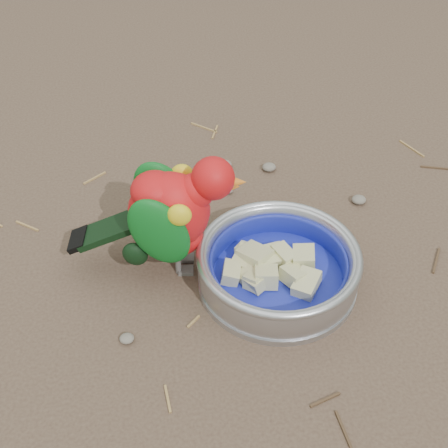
{
  "coord_description": "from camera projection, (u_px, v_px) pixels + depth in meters",
  "views": [
    {
      "loc": [
        -0.06,
        -0.59,
        0.65
      ],
      "look_at": [
        0.03,
        0.05,
        0.08
      ],
      "focal_mm": 50.0,
      "sensor_mm": 36.0,
      "label": 1
    }
  ],
  "objects": [
    {
      "name": "ground",
      "position": [
        209.0,
        290.0,
        0.88
      ],
      "size": [
        60.0,
        60.0,
        0.0
      ],
      "primitive_type": "plane",
      "color": "brown"
    },
    {
      "name": "bowl_wall",
      "position": [
        278.0,
        264.0,
        0.86
      ],
      "size": [
        0.22,
        0.22,
        0.04
      ],
      "primitive_type": null,
      "color": "#B2B2BA",
      "rests_on": "food_bowl"
    },
    {
      "name": "lory_parrot",
      "position": [
        173.0,
        219.0,
        0.85
      ],
      "size": [
        0.24,
        0.13,
        0.18
      ],
      "primitive_type": null,
      "rotation": [
        0.0,
        0.0,
        -1.7
      ],
      "color": "red",
      "rests_on": "ground"
    },
    {
      "name": "fruit_wedges",
      "position": [
        278.0,
        268.0,
        0.87
      ],
      "size": [
        0.13,
        0.13,
        0.03
      ],
      "primitive_type": null,
      "color": "#C7C489",
      "rests_on": "food_bowl"
    },
    {
      "name": "ground_debris",
      "position": [
        238.0,
        265.0,
        0.91
      ],
      "size": [
        0.9,
        0.8,
        0.01
      ],
      "primitive_type": null,
      "color": "#9F7A46",
      "rests_on": "ground"
    },
    {
      "name": "food_bowl",
      "position": [
        277.0,
        279.0,
        0.88
      ],
      "size": [
        0.22,
        0.22,
        0.02
      ],
      "primitive_type": "cylinder",
      "color": "#B2B2BA",
      "rests_on": "ground"
    }
  ]
}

